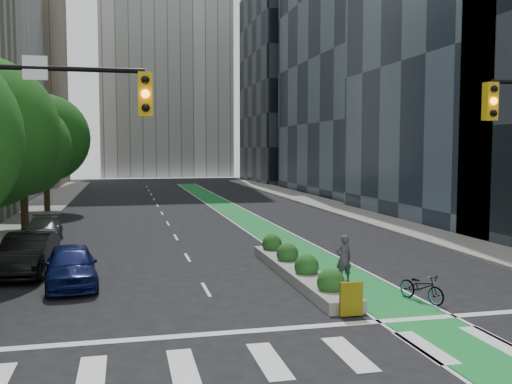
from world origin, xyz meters
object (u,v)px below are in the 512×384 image
cyclist (344,259)px  bicycle (422,287)px  parked_car_left_near (71,266)px  parked_car_left_far (43,230)px  parked_car_left_mid (28,254)px  median_planter (298,268)px

cyclist → bicycle: bearing=107.7°
cyclist → parked_car_left_near: bearing=-18.2°
parked_car_left_near → parked_car_left_far: size_ratio=1.00×
cyclist → parked_car_left_mid: cyclist is taller
cyclist → parked_car_left_far: bearing=-53.4°
parked_car_left_mid → bicycle: bearing=-25.1°
bicycle → parked_car_left_mid: bearing=131.0°
cyclist → parked_car_left_near: cyclist is taller
cyclist → parked_car_left_far: cyclist is taller
median_planter → parked_car_left_mid: parked_car_left_mid is taller
median_planter → parked_car_left_far: size_ratio=2.34×
cyclist → parked_car_left_near: size_ratio=0.41×
median_planter → parked_car_left_near: parked_car_left_near is taller
median_planter → cyclist: bearing=-37.9°
median_planter → bicycle: median_planter is taller
parked_car_left_near → parked_car_left_far: 10.72m
median_planter → parked_car_left_far: bearing=134.1°
median_planter → cyclist: (1.41, -1.10, 0.52)m
cyclist → parked_car_left_far: size_ratio=0.41×
parked_car_left_near → parked_car_left_mid: bearing=121.1°
bicycle → cyclist: (-1.48, 3.03, 0.42)m
median_planter → cyclist: cyclist is taller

